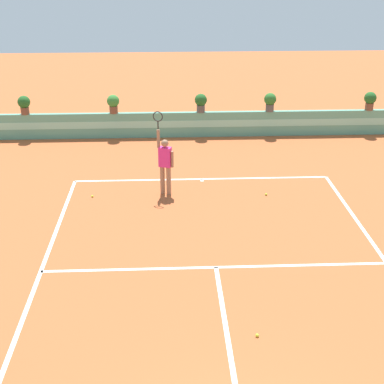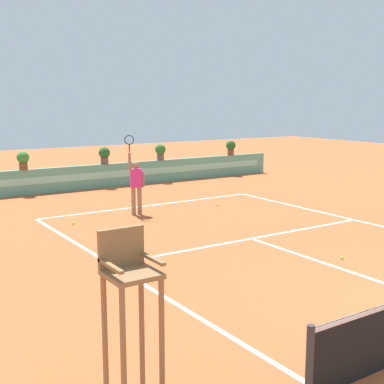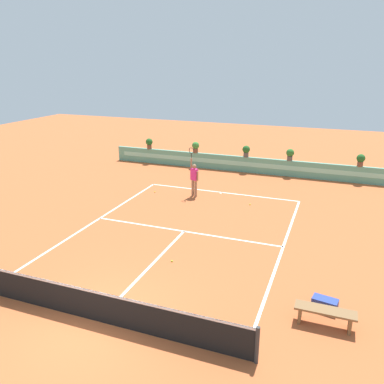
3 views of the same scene
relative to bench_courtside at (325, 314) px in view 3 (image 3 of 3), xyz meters
name	(u,v)px [view 3 (image 3 of 3)]	position (x,y,z in m)	size (l,w,h in m)	color
ground_plane	(180,235)	(-5.83, 3.99, -0.38)	(60.00, 60.00, 0.00)	#B2562D
court_lines	(187,228)	(-5.83, 4.71, -0.37)	(8.32, 11.94, 0.01)	white
net	(96,305)	(-5.83, -2.01, 0.13)	(8.92, 0.10, 1.00)	#333333
back_wall_barrier	(242,164)	(-5.83, 14.38, 0.12)	(18.00, 0.21, 1.00)	#599E84
bench_courtside	(325,314)	(0.00, 0.00, 0.00)	(1.60, 0.44, 0.51)	brown
gear_bag	(325,304)	(-0.03, 0.75, -0.20)	(0.70, 0.36, 0.36)	navy
tennis_player	(194,177)	(-7.01, 8.77, 0.67)	(0.59, 0.33, 2.58)	#9E7051
tennis_ball_near_baseline	(172,261)	(-5.25, 1.79, -0.34)	(0.07, 0.07, 0.07)	#CCE033
tennis_ball_mid_court	(250,204)	(-3.95, 8.49, -0.34)	(0.07, 0.07, 0.07)	#CCE033
tennis_ball_by_sideline	(155,192)	(-9.23, 8.59, -0.34)	(0.07, 0.07, 0.07)	#CCE033
potted_plant_centre	(246,150)	(-5.60, 14.38, 1.04)	(0.48, 0.48, 0.72)	#514C47
potted_plant_right	(290,154)	(-2.87, 14.38, 1.04)	(0.48, 0.48, 0.72)	#514C47
potted_plant_left	(196,146)	(-9.00, 14.38, 1.04)	(0.48, 0.48, 0.72)	brown
potted_plant_far_right	(361,159)	(1.11, 14.38, 1.04)	(0.48, 0.48, 0.72)	brown
potted_plant_far_left	(149,143)	(-12.42, 14.38, 1.04)	(0.48, 0.48, 0.72)	brown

